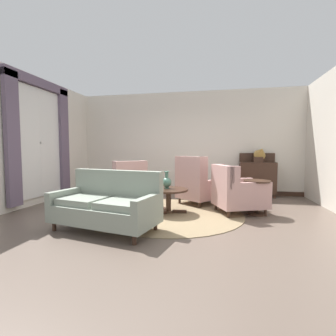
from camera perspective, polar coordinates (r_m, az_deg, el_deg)
The scene contains 15 objects.
ground at distance 4.67m, azimuth -0.13°, elevation -11.41°, with size 9.08×9.08×0.00m, color brown.
wall_back at distance 7.31m, azimuth 4.42°, elevation 5.85°, with size 6.64×0.08×2.95m, color silver.
wall_left at distance 6.71m, azimuth -26.86°, elevation 5.58°, with size 0.08×3.97×2.95m, color silver.
baseboard_back at distance 7.34m, azimuth 4.30°, elevation -5.24°, with size 6.48×0.03×0.12m, color #382319.
area_rug at distance 4.95m, azimuth 0.59°, elevation -10.44°, with size 2.83×2.83×0.01m, color #847051.
window_with_curtains at distance 6.48m, azimuth -27.42°, elevation 6.60°, with size 0.12×1.99×2.78m.
coffee_table at distance 4.90m, azimuth 0.10°, elevation -6.05°, with size 0.77×0.77×0.49m.
porcelain_vase at distance 4.92m, azimuth -0.30°, elevation -3.20°, with size 0.19×0.19×0.35m.
settee at distance 4.02m, azimuth -13.97°, elevation -8.35°, with size 1.77×1.11×0.92m.
armchair_near_sideboard at distance 5.08m, azimuth 15.47°, elevation -5.52°, with size 1.14×1.07×0.96m.
armchair_near_window at distance 5.75m, azimuth 6.79°, elevation -3.91°, with size 1.18×1.20×1.12m.
armchair_foreground_right at distance 5.96m, azimuth -9.59°, elevation -3.88°, with size 1.16×1.16×1.01m.
side_table at distance 5.08m, azimuth 19.88°, elevation -5.69°, with size 0.51×0.51×0.67m.
sideboard at distance 7.06m, azimuth 19.98°, elevation -1.99°, with size 0.93×0.39×1.18m.
gramophone at distance 6.95m, azimuth 20.59°, elevation 3.15°, with size 0.36×0.44×0.49m.
Camera 1 is at (0.91, -4.41, 1.25)m, focal length 26.31 mm.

